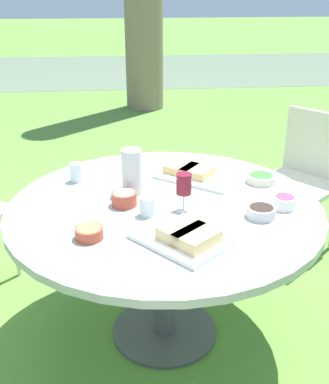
# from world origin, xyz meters

# --- Properties ---
(ground_plane) EXTENTS (40.00, 40.00, 0.00)m
(ground_plane) POSITION_xyz_m (0.00, 0.00, 0.00)
(ground_plane) COLOR #5B8C38
(river_strip) EXTENTS (40.00, 3.60, 0.01)m
(river_strip) POSITION_xyz_m (0.00, 7.51, 0.00)
(river_strip) COLOR #6B7F5B
(river_strip) RESTS_ON ground_plane
(dining_table) EXTENTS (1.41, 1.41, 0.72)m
(dining_table) POSITION_xyz_m (0.00, 0.00, 0.63)
(dining_table) COLOR #4C4C51
(dining_table) RESTS_ON ground_plane
(chair_near_left) EXTENTS (0.60, 0.61, 0.89)m
(chair_near_left) POSITION_xyz_m (0.97, 0.80, 0.52)
(chair_near_left) COLOR beige
(chair_near_left) RESTS_ON ground_plane
(water_pitcher) EXTENTS (0.10, 0.09, 0.21)m
(water_pitcher) POSITION_xyz_m (-0.14, 0.14, 0.83)
(water_pitcher) COLOR silver
(water_pitcher) RESTS_ON dining_table
(wine_glass) EXTENTS (0.07, 0.07, 0.17)m
(wine_glass) POSITION_xyz_m (0.08, -0.07, 0.84)
(wine_glass) COLOR silver
(wine_glass) RESTS_ON dining_table
(platter_bread_main) EXTENTS (0.42, 0.43, 0.07)m
(platter_bread_main) POSITION_xyz_m (0.05, -0.35, 0.75)
(platter_bread_main) COLOR white
(platter_bread_main) RESTS_ON dining_table
(platter_charcuterie) EXTENTS (0.45, 0.41, 0.06)m
(platter_charcuterie) POSITION_xyz_m (0.17, 0.29, 0.74)
(platter_charcuterie) COLOR white
(platter_charcuterie) RESTS_ON dining_table
(bowl_fries) EXTENTS (0.11, 0.11, 0.05)m
(bowl_fries) POSITION_xyz_m (-0.32, -0.28, 0.74)
(bowl_fries) COLOR #B74733
(bowl_fries) RESTS_ON dining_table
(bowl_salad) EXTENTS (0.14, 0.14, 0.04)m
(bowl_salad) POSITION_xyz_m (0.50, 0.21, 0.74)
(bowl_salad) COLOR beige
(bowl_salad) RESTS_ON dining_table
(bowl_olives) EXTENTS (0.12, 0.12, 0.05)m
(bowl_olives) POSITION_xyz_m (0.40, -0.16, 0.74)
(bowl_olives) COLOR silver
(bowl_olives) RESTS_ON dining_table
(bowl_dip_red) EXTENTS (0.10, 0.10, 0.05)m
(bowl_dip_red) POSITION_xyz_m (0.52, -0.09, 0.75)
(bowl_dip_red) COLOR white
(bowl_dip_red) RESTS_ON dining_table
(bowl_dip_cream) EXTENTS (0.11, 0.11, 0.06)m
(bowl_dip_cream) POSITION_xyz_m (-0.18, 0.01, 0.75)
(bowl_dip_cream) COLOR #B74733
(bowl_dip_cream) RESTS_ON dining_table
(cup_water_near) EXTENTS (0.07, 0.07, 0.08)m
(cup_water_near) POSITION_xyz_m (-0.08, -0.10, 0.76)
(cup_water_near) COLOR silver
(cup_water_near) RESTS_ON dining_table
(cup_water_far) EXTENTS (0.06, 0.06, 0.09)m
(cup_water_far) POSITION_xyz_m (-0.41, 0.31, 0.77)
(cup_water_far) COLOR silver
(cup_water_far) RESTS_ON dining_table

